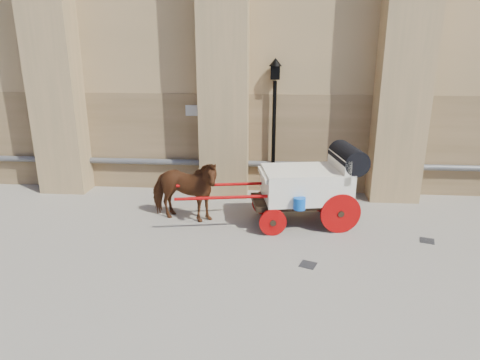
{
  "coord_description": "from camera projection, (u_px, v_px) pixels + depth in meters",
  "views": [
    {
      "loc": [
        0.45,
        -8.79,
        4.38
      ],
      "look_at": [
        -0.36,
        1.45,
        1.13
      ],
      "focal_mm": 32.0,
      "sensor_mm": 36.0,
      "label": 1
    }
  ],
  "objects": [
    {
      "name": "ground",
      "position": [
        251.0,
        247.0,
        9.71
      ],
      "size": [
        90.0,
        90.0,
        0.0
      ],
      "primitive_type": "plane",
      "color": "gray",
      "rests_on": "ground"
    },
    {
      "name": "horse",
      "position": [
        184.0,
        190.0,
        10.93
      ],
      "size": [
        2.12,
        1.28,
        1.67
      ],
      "primitive_type": "imported",
      "rotation": [
        0.0,
        0.0,
        1.36
      ],
      "color": "#593014",
      "rests_on": "ground"
    },
    {
      "name": "carriage",
      "position": [
        312.0,
        182.0,
        10.73
      ],
      "size": [
        4.76,
        2.02,
        2.02
      ],
      "rotation": [
        0.0,
        0.0,
        0.18
      ],
      "color": "black",
      "rests_on": "ground"
    },
    {
      "name": "street_lamp",
      "position": [
        274.0,
        124.0,
        12.64
      ],
      "size": [
        0.38,
        0.38,
        4.04
      ],
      "color": "black",
      "rests_on": "ground"
    },
    {
      "name": "drain_grate_near",
      "position": [
        308.0,
        265.0,
        8.91
      ],
      "size": [
        0.41,
        0.41,
        0.01
      ],
      "primitive_type": "cube",
      "rotation": [
        0.0,
        0.0,
        -0.36
      ],
      "color": "black",
      "rests_on": "ground"
    },
    {
      "name": "drain_grate_far",
      "position": [
        427.0,
        241.0,
        10.01
      ],
      "size": [
        0.4,
        0.4,
        0.01
      ],
      "primitive_type": "cube",
      "rotation": [
        0.0,
        0.0,
        -0.3
      ],
      "color": "black",
      "rests_on": "ground"
    }
  ]
}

